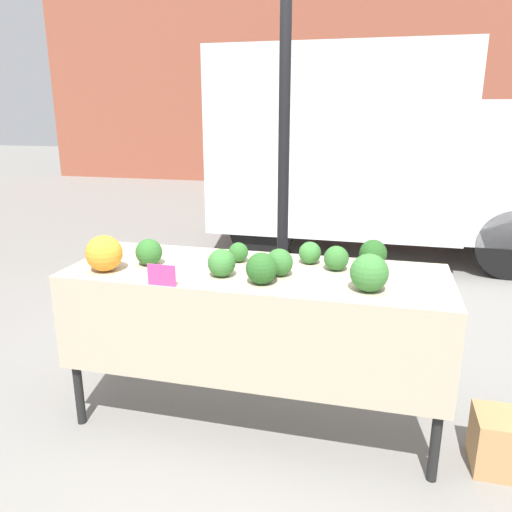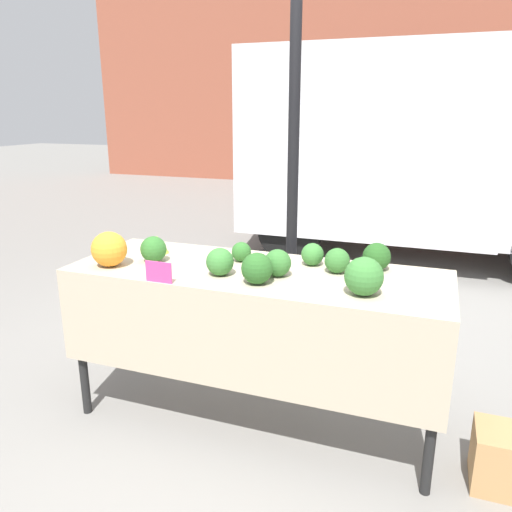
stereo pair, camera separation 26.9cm
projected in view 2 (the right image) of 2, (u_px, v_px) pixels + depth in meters
ground_plane at (256, 416)px, 2.97m from camera, size 40.00×40.00×0.00m
building_facade at (410, 38)px, 11.04m from camera, size 16.00×0.60×6.57m
tent_pole at (292, 202)px, 3.16m from camera, size 0.07×0.07×2.38m
parked_truck at (411, 149)px, 6.00m from camera, size 4.13×2.01×2.44m
market_table at (252, 296)px, 2.69m from camera, size 2.05×0.74×0.91m
orange_cauliflower at (109, 249)px, 2.76m from camera, size 0.20×0.20×0.20m
romanesco_head at (157, 244)px, 3.03m from camera, size 0.14×0.14×0.11m
broccoli_head_0 at (241, 252)px, 2.86m from camera, size 0.11×0.11×0.11m
broccoli_head_1 at (257, 268)px, 2.48m from camera, size 0.16×0.16×0.16m
broccoli_head_2 at (220, 262)px, 2.61m from camera, size 0.15×0.15×0.15m
broccoli_head_3 at (278, 263)px, 2.60m from camera, size 0.14×0.14×0.14m
broccoli_head_4 at (153, 249)px, 2.84m from camera, size 0.15×0.15×0.15m
broccoli_head_5 at (377, 257)px, 2.69m from camera, size 0.15×0.15×0.15m
broccoli_head_6 at (364, 276)px, 2.32m from camera, size 0.18×0.18×0.18m
broccoli_head_7 at (337, 261)px, 2.65m from camera, size 0.13×0.13×0.13m
broccoli_head_8 at (312, 254)px, 2.78m from camera, size 0.13×0.13×0.13m
price_sign at (159, 272)px, 2.51m from camera, size 0.15×0.01×0.11m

